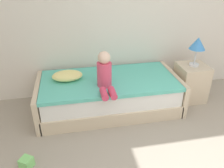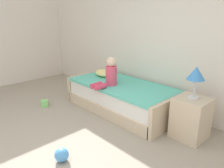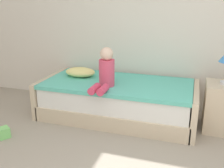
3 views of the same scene
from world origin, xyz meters
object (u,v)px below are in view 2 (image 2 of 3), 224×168
(nightstand, at_px, (191,118))
(child_figure, at_px, (109,74))
(toy_block, at_px, (45,103))
(bed, at_px, (122,97))
(table_lamp, at_px, (196,75))
(pillow, at_px, (104,73))
(toy_ball, at_px, (62,155))

(nightstand, xyz_separation_m, child_figure, (-1.44, -0.24, 0.40))
(toy_block, bearing_deg, bed, 41.74)
(child_figure, bearing_deg, table_lamp, 9.49)
(nightstand, xyz_separation_m, pillow, (-1.95, 0.09, 0.26))
(bed, relative_size, child_figure, 4.14)
(bed, xyz_separation_m, child_figure, (-0.09, -0.23, 0.46))
(pillow, bearing_deg, nightstand, -2.57)
(nightstand, relative_size, table_lamp, 1.33)
(pillow, bearing_deg, toy_block, -115.29)
(nightstand, relative_size, pillow, 1.36)
(table_lamp, relative_size, pillow, 1.02)
(toy_block, bearing_deg, nightstand, 22.19)
(child_figure, bearing_deg, toy_ball, -64.67)
(bed, distance_m, nightstand, 1.35)
(pillow, xyz_separation_m, toy_block, (-0.52, -1.09, -0.50))
(toy_ball, bearing_deg, bed, 109.25)
(bed, distance_m, toy_block, 1.50)
(toy_ball, height_order, toy_block, toy_ball)
(table_lamp, distance_m, pillow, 1.98)
(bed, relative_size, pillow, 4.80)
(table_lamp, bearing_deg, toy_ball, -115.66)
(bed, relative_size, toy_ball, 12.12)
(table_lamp, height_order, pillow, table_lamp)
(table_lamp, bearing_deg, child_figure, -170.51)
(child_figure, relative_size, toy_ball, 2.93)
(child_figure, bearing_deg, toy_block, -143.15)
(nightstand, bearing_deg, child_figure, -170.51)
(nightstand, height_order, table_lamp, table_lamp)
(toy_ball, xyz_separation_m, toy_block, (-1.68, 0.63, -0.02))
(child_figure, distance_m, toy_block, 1.42)
(table_lamp, relative_size, child_figure, 0.88)
(pillow, xyz_separation_m, toy_ball, (1.16, -1.72, -0.48))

